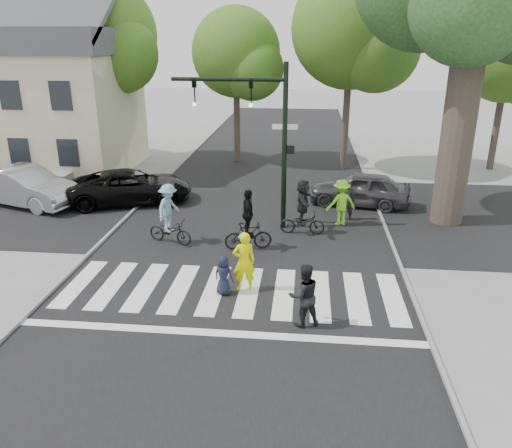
{
  "coord_description": "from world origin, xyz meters",
  "views": [
    {
      "loc": [
        1.98,
        -11.49,
        6.76
      ],
      "look_at": [
        0.5,
        3.0,
        1.3
      ],
      "focal_mm": 35.0,
      "sensor_mm": 36.0,
      "label": 1
    }
  ],
  "objects_px": {
    "car_suv": "(131,187)",
    "car_grey": "(360,189)",
    "traffic_signal": "(261,124)",
    "cyclist_right": "(303,210)",
    "pedestrian_child": "(224,275)",
    "pedestrian_adult": "(304,295)",
    "pedestrian_woman": "(244,262)",
    "car_silver": "(25,187)",
    "cyclist_mid": "(248,225)",
    "cyclist_left": "(169,218)"
  },
  "relations": [
    {
      "from": "car_suv",
      "to": "car_grey",
      "type": "height_order",
      "value": "same"
    },
    {
      "from": "traffic_signal",
      "to": "cyclist_right",
      "type": "relative_size",
      "value": 2.93
    },
    {
      "from": "pedestrian_child",
      "to": "pedestrian_adult",
      "type": "xyz_separation_m",
      "value": [
        2.23,
        -1.38,
        0.25
      ]
    },
    {
      "from": "car_suv",
      "to": "traffic_signal",
      "type": "bearing_deg",
      "value": -130.17
    },
    {
      "from": "traffic_signal",
      "to": "pedestrian_woman",
      "type": "distance_m",
      "value": 5.93
    },
    {
      "from": "car_silver",
      "to": "traffic_signal",
      "type": "bearing_deg",
      "value": -80.7
    },
    {
      "from": "pedestrian_woman",
      "to": "cyclist_right",
      "type": "height_order",
      "value": "cyclist_right"
    },
    {
      "from": "pedestrian_adult",
      "to": "car_suv",
      "type": "relative_size",
      "value": 0.32
    },
    {
      "from": "cyclist_mid",
      "to": "car_suv",
      "type": "height_order",
      "value": "cyclist_mid"
    },
    {
      "from": "traffic_signal",
      "to": "car_grey",
      "type": "height_order",
      "value": "traffic_signal"
    },
    {
      "from": "pedestrian_woman",
      "to": "pedestrian_child",
      "type": "relative_size",
      "value": 1.53
    },
    {
      "from": "traffic_signal",
      "to": "pedestrian_child",
      "type": "bearing_deg",
      "value": -95.59
    },
    {
      "from": "cyclist_left",
      "to": "car_suv",
      "type": "bearing_deg",
      "value": 123.8
    },
    {
      "from": "pedestrian_child",
      "to": "cyclist_left",
      "type": "relative_size",
      "value": 0.54
    },
    {
      "from": "pedestrian_adult",
      "to": "car_suv",
      "type": "bearing_deg",
      "value": -72.33
    },
    {
      "from": "pedestrian_woman",
      "to": "cyclist_left",
      "type": "height_order",
      "value": "cyclist_left"
    },
    {
      "from": "car_grey",
      "to": "car_suv",
      "type": "bearing_deg",
      "value": -75.5
    },
    {
      "from": "pedestrian_child",
      "to": "pedestrian_adult",
      "type": "height_order",
      "value": "pedestrian_adult"
    },
    {
      "from": "pedestrian_adult",
      "to": "traffic_signal",
      "type": "bearing_deg",
      "value": -97.84
    },
    {
      "from": "traffic_signal",
      "to": "cyclist_mid",
      "type": "bearing_deg",
      "value": -95.82
    },
    {
      "from": "car_grey",
      "to": "pedestrian_woman",
      "type": "bearing_deg",
      "value": -15.26
    },
    {
      "from": "pedestrian_child",
      "to": "cyclist_mid",
      "type": "distance_m",
      "value": 3.25
    },
    {
      "from": "pedestrian_child",
      "to": "cyclist_right",
      "type": "xyz_separation_m",
      "value": [
        2.1,
        4.84,
        0.34
      ]
    },
    {
      "from": "pedestrian_child",
      "to": "cyclist_right",
      "type": "distance_m",
      "value": 5.29
    },
    {
      "from": "pedestrian_child",
      "to": "car_suv",
      "type": "xyz_separation_m",
      "value": [
        -5.33,
        7.77,
        0.14
      ]
    },
    {
      "from": "pedestrian_adult",
      "to": "pedestrian_woman",
      "type": "bearing_deg",
      "value": -66.8
    },
    {
      "from": "traffic_signal",
      "to": "car_silver",
      "type": "height_order",
      "value": "traffic_signal"
    },
    {
      "from": "cyclist_left",
      "to": "pedestrian_woman",
      "type": "bearing_deg",
      "value": -46.69
    },
    {
      "from": "pedestrian_adult",
      "to": "cyclist_right",
      "type": "height_order",
      "value": "cyclist_right"
    },
    {
      "from": "traffic_signal",
      "to": "car_silver",
      "type": "bearing_deg",
      "value": 171.19
    },
    {
      "from": "cyclist_mid",
      "to": "car_grey",
      "type": "relative_size",
      "value": 0.5
    },
    {
      "from": "cyclist_mid",
      "to": "pedestrian_woman",
      "type": "bearing_deg",
      "value": -85.59
    },
    {
      "from": "cyclist_mid",
      "to": "cyclist_right",
      "type": "height_order",
      "value": "cyclist_mid"
    },
    {
      "from": "cyclist_mid",
      "to": "pedestrian_adult",
      "type": "bearing_deg",
      "value": -67.38
    },
    {
      "from": "traffic_signal",
      "to": "pedestrian_adult",
      "type": "bearing_deg",
      "value": -75.96
    },
    {
      "from": "pedestrian_child",
      "to": "pedestrian_woman",
      "type": "bearing_deg",
      "value": -131.91
    },
    {
      "from": "pedestrian_woman",
      "to": "cyclist_right",
      "type": "xyz_separation_m",
      "value": [
        1.57,
        4.54,
        0.03
      ]
    },
    {
      "from": "cyclist_right",
      "to": "car_suv",
      "type": "height_order",
      "value": "cyclist_right"
    },
    {
      "from": "pedestrian_adult",
      "to": "cyclist_left",
      "type": "relative_size",
      "value": 0.78
    },
    {
      "from": "pedestrian_adult",
      "to": "cyclist_mid",
      "type": "height_order",
      "value": "cyclist_mid"
    },
    {
      "from": "pedestrian_child",
      "to": "car_silver",
      "type": "bearing_deg",
      "value": -17.65
    },
    {
      "from": "traffic_signal",
      "to": "pedestrian_adult",
      "type": "xyz_separation_m",
      "value": [
        1.7,
        -6.79,
        -3.07
      ]
    },
    {
      "from": "pedestrian_adult",
      "to": "car_silver",
      "type": "distance_m",
      "value": 14.57
    },
    {
      "from": "cyclist_mid",
      "to": "pedestrian_child",
      "type": "bearing_deg",
      "value": -95.43
    },
    {
      "from": "car_suv",
      "to": "cyclist_mid",
      "type": "bearing_deg",
      "value": -147.06
    },
    {
      "from": "pedestrian_adult",
      "to": "cyclist_right",
      "type": "xyz_separation_m",
      "value": [
        -0.12,
        6.23,
        0.09
      ]
    },
    {
      "from": "pedestrian_child",
      "to": "car_suv",
      "type": "distance_m",
      "value": 9.43
    },
    {
      "from": "car_suv",
      "to": "car_grey",
      "type": "relative_size",
      "value": 1.23
    },
    {
      "from": "pedestrian_child",
      "to": "car_grey",
      "type": "bearing_deg",
      "value": -99.78
    },
    {
      "from": "pedestrian_adult",
      "to": "car_silver",
      "type": "height_order",
      "value": "pedestrian_adult"
    }
  ]
}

